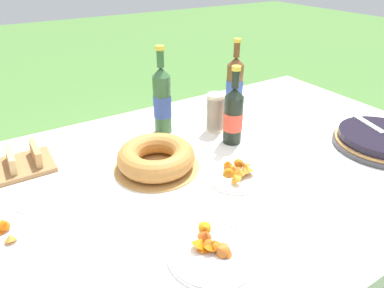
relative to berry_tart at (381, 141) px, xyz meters
The scene contains 11 objects.
garden_table 0.62m from the berry_tart, 158.28° to the left, with size 1.80×1.18×0.72m.
tablecloth 0.61m from the berry_tart, 158.28° to the left, with size 1.81×1.19×0.10m.
berry_tart is the anchor object (origin of this frame).
bundt_cake 0.86m from the berry_tart, 157.98° to the left, with size 0.30×0.30×0.08m.
cup_stack 0.65m from the berry_tart, 135.54° to the left, with size 0.07×0.07×0.16m.
cider_bottle_green 0.87m from the berry_tart, 139.32° to the left, with size 0.07×0.07×0.36m.
cider_bottle_amber 0.66m from the berry_tart, 113.00° to the left, with size 0.08×0.08×0.33m.
juice_bottle_red 0.58m from the berry_tart, 143.99° to the left, with size 0.08×0.08×0.31m.
snack_plate_left 0.62m from the berry_tart, 167.95° to the left, with size 0.19×0.19×0.05m.
snack_plate_right 0.87m from the berry_tart, behind, with size 0.23×0.23×0.06m.
bread_board 1.35m from the berry_tart, 155.19° to the left, with size 0.26×0.18×0.07m.
Camera 1 is at (-0.66, -0.82, 1.39)m, focal length 32.00 mm.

